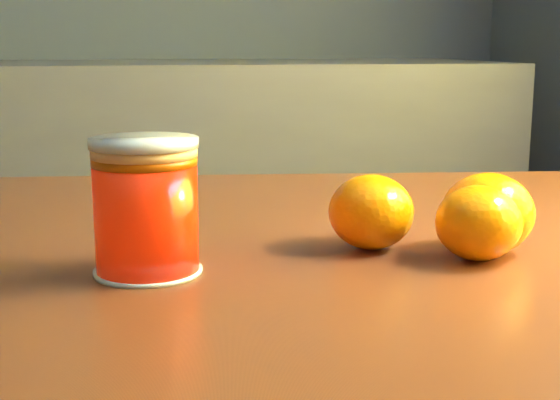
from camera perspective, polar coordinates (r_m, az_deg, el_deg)
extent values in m
cube|color=brown|center=(0.67, 4.42, -5.00)|extent=(1.11, 0.84, 0.04)
cylinder|color=#FF2105|center=(0.58, -9.75, -1.13)|extent=(0.08, 0.08, 0.09)
cylinder|color=#FFB168|center=(0.57, -9.91, 3.48)|extent=(0.08, 0.08, 0.01)
cylinder|color=silver|center=(0.57, -9.93, 4.07)|extent=(0.08, 0.08, 0.00)
ellipsoid|color=orange|center=(0.64, 6.68, -0.86)|extent=(0.09, 0.09, 0.06)
ellipsoid|color=orange|center=(0.63, 14.31, -1.62)|extent=(0.08, 0.08, 0.06)
ellipsoid|color=orange|center=(0.65, 14.95, -0.95)|extent=(0.09, 0.09, 0.07)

